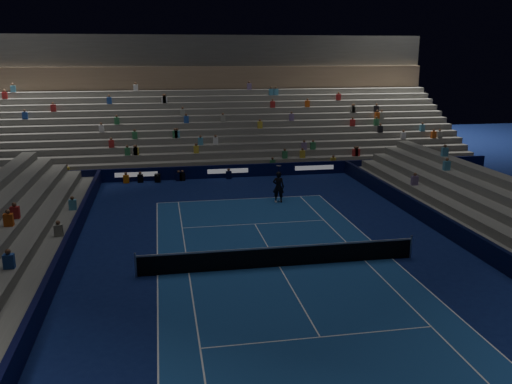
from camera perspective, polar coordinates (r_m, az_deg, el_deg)
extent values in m
plane|color=#0D194F|center=(24.77, 2.49, -7.93)|extent=(90.00, 90.00, 0.00)
cube|color=navy|center=(24.77, 2.49, -7.92)|extent=(10.97, 23.77, 0.01)
cube|color=black|center=(42.10, -3.03, 2.22)|extent=(44.00, 0.25, 1.00)
cube|color=black|center=(28.24, 22.16, -5.08)|extent=(0.25, 37.00, 1.00)
cube|color=black|center=(24.48, -20.47, -7.90)|extent=(0.25, 37.00, 1.00)
cube|color=slate|center=(43.12, -3.19, 2.18)|extent=(44.00, 1.00, 0.50)
cube|color=slate|center=(44.04, -3.36, 2.77)|extent=(44.00, 1.00, 1.00)
cube|color=slate|center=(44.96, -3.52, 3.33)|extent=(44.00, 1.00, 1.50)
cube|color=slate|center=(45.89, -3.67, 3.88)|extent=(44.00, 1.00, 2.00)
cube|color=slate|center=(46.82, -3.82, 4.40)|extent=(44.00, 1.00, 2.50)
cube|color=slate|center=(47.76, -3.96, 4.90)|extent=(44.00, 1.00, 3.00)
cube|color=slate|center=(48.70, -4.10, 5.38)|extent=(44.00, 1.00, 3.50)
cube|color=slate|center=(49.64, -4.23, 5.85)|extent=(44.00, 1.00, 4.00)
cube|color=slate|center=(50.59, -4.36, 6.30)|extent=(44.00, 1.00, 4.50)
cube|color=slate|center=(51.54, -4.48, 6.73)|extent=(44.00, 1.00, 5.00)
cube|color=slate|center=(52.50, -4.60, 7.14)|extent=(44.00, 1.00, 5.50)
cube|color=slate|center=(53.45, -4.71, 7.54)|extent=(44.00, 1.00, 6.00)
cube|color=#836A51|center=(54.21, -4.92, 11.98)|extent=(44.00, 0.60, 2.20)
cube|color=#3F3F3D|center=(55.55, -5.12, 14.72)|extent=(44.00, 2.40, 3.00)
cube|color=slate|center=(28.75, 23.47, -5.40)|extent=(1.00, 37.00, 0.50)
cube|color=slate|center=(29.22, 25.16, -4.75)|extent=(1.00, 37.00, 1.00)
cube|color=slate|center=(24.73, -22.26, -8.47)|extent=(1.00, 37.00, 0.50)
cube|color=slate|center=(24.88, -24.59, -7.96)|extent=(1.00, 37.00, 1.00)
cylinder|color=#B2B2B7|center=(24.06, -12.67, -7.57)|extent=(0.10, 0.10, 1.10)
cylinder|color=#B2B2B7|center=(26.64, 16.13, -5.60)|extent=(0.10, 0.10, 1.10)
cube|color=black|center=(24.60, 2.50, -6.96)|extent=(12.80, 0.03, 0.90)
cube|color=white|center=(24.42, 2.52, -5.89)|extent=(12.80, 0.04, 0.08)
imported|color=black|center=(34.92, 2.40, 0.55)|extent=(0.88, 0.73, 2.06)
cube|color=black|center=(41.31, -10.41, 1.47)|extent=(0.46, 0.55, 0.59)
cylinder|color=black|center=(40.84, -10.42, 1.58)|extent=(0.17, 0.35, 0.16)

